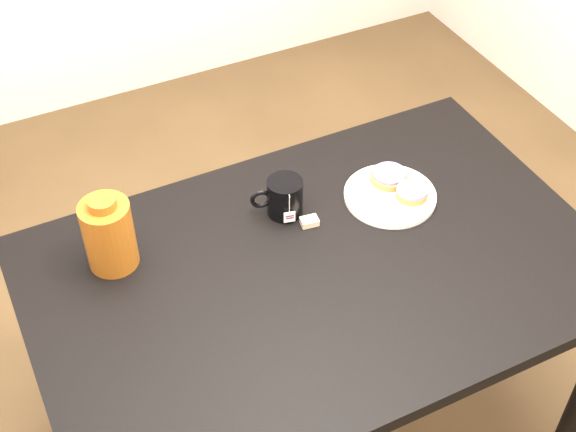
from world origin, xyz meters
The scene contains 8 objects.
ground_plane centered at (0.00, 0.00, 0.00)m, with size 4.00×4.00×0.00m, color brown.
table centered at (0.00, 0.00, 0.67)m, with size 1.40×0.90×0.75m.
plate centered at (0.29, 0.14, 0.76)m, with size 0.25×0.25×0.02m.
bagel_back centered at (0.31, 0.19, 0.78)m, with size 0.14×0.14×0.03m.
bagel_front centered at (0.33, 0.10, 0.78)m, with size 0.10×0.10×0.03m.
mug centered at (0.01, 0.21, 0.80)m, with size 0.15×0.11×0.10m.
teabag_pouch centered at (0.05, 0.14, 0.76)m, with size 0.04×0.03×0.02m, color #C6B793.
bagel_package centered at (-0.44, 0.24, 0.85)m, with size 0.13×0.13×0.21m.
Camera 1 is at (-0.66, -1.16, 2.19)m, focal length 50.00 mm.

